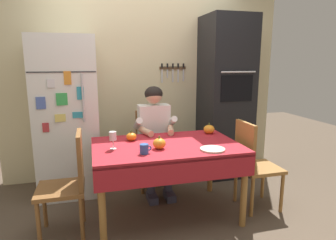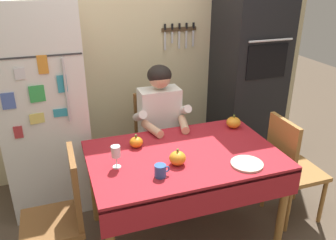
% 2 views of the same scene
% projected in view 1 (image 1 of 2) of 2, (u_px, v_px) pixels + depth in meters
% --- Properties ---
extents(ground_plane, '(10.00, 10.00, 0.00)m').
position_uv_depth(ground_plane, '(169.00, 219.00, 2.86)').
color(ground_plane, brown).
rests_on(ground_plane, ground).
extents(back_wall_assembly, '(3.70, 0.13, 2.60)m').
position_uv_depth(back_wall_assembly, '(146.00, 78.00, 3.89)').
color(back_wall_assembly, beige).
rests_on(back_wall_assembly, ground).
extents(refrigerator, '(0.68, 0.71, 1.80)m').
position_uv_depth(refrigerator, '(68.00, 117.00, 3.35)').
color(refrigerator, white).
rests_on(refrigerator, ground).
extents(wall_oven, '(0.60, 0.64, 2.10)m').
position_uv_depth(wall_oven, '(225.00, 98.00, 3.86)').
color(wall_oven, black).
rests_on(wall_oven, ground).
extents(dining_table, '(1.40, 0.90, 0.74)m').
position_uv_depth(dining_table, '(167.00, 153.00, 2.80)').
color(dining_table, '#9E6B33').
rests_on(dining_table, ground).
extents(chair_behind_person, '(0.40, 0.40, 0.93)m').
position_uv_depth(chair_behind_person, '(152.00, 145.00, 3.59)').
color(chair_behind_person, brown).
rests_on(chair_behind_person, ground).
extents(seated_person, '(0.47, 0.55, 1.25)m').
position_uv_depth(seated_person, '(155.00, 131.00, 3.36)').
color(seated_person, '#38384C').
rests_on(seated_person, ground).
extents(chair_left_side, '(0.40, 0.40, 0.93)m').
position_uv_depth(chair_left_side, '(69.00, 180.00, 2.53)').
color(chair_left_side, brown).
rests_on(chair_left_side, ground).
extents(chair_right_side, '(0.40, 0.40, 0.93)m').
position_uv_depth(chair_right_side, '(253.00, 161.00, 2.99)').
color(chair_right_side, '#9E6B33').
rests_on(chair_right_side, ground).
extents(coffee_mug, '(0.10, 0.08, 0.09)m').
position_uv_depth(coffee_mug, '(144.00, 149.00, 2.51)').
color(coffee_mug, '#2D569E').
rests_on(coffee_mug, dining_table).
extents(wine_glass, '(0.06, 0.06, 0.16)m').
position_uv_depth(wine_glass, '(113.00, 137.00, 2.63)').
color(wine_glass, white).
rests_on(wine_glass, dining_table).
extents(pumpkin_large, '(0.12, 0.12, 0.12)m').
position_uv_depth(pumpkin_large, '(159.00, 144.00, 2.65)').
color(pumpkin_large, orange).
rests_on(pumpkin_large, dining_table).
extents(pumpkin_medium, '(0.10, 0.10, 0.10)m').
position_uv_depth(pumpkin_medium, '(131.00, 137.00, 2.92)').
color(pumpkin_medium, orange).
rests_on(pumpkin_medium, dining_table).
extents(pumpkin_small, '(0.12, 0.12, 0.12)m').
position_uv_depth(pumpkin_small, '(209.00, 129.00, 3.21)').
color(pumpkin_small, orange).
rests_on(pumpkin_small, dining_table).
extents(serving_tray, '(0.23, 0.23, 0.02)m').
position_uv_depth(serving_tray, '(213.00, 149.00, 2.61)').
color(serving_tray, beige).
rests_on(serving_tray, dining_table).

